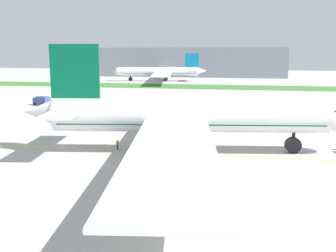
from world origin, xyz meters
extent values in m
plane|color=#ADAAA5|center=(0.00, 0.00, 0.00)|extent=(600.00, 600.00, 0.00)
cube|color=yellow|center=(0.00, 0.44, 0.00)|extent=(280.00, 0.36, 0.01)
cube|color=#38722D|center=(0.00, 123.65, 0.05)|extent=(320.00, 24.00, 0.10)
cylinder|color=white|center=(-1.17, 1.83, 5.89)|extent=(43.04, 11.83, 5.24)
cube|color=#055938|center=(-1.17, 1.83, 4.97)|extent=(41.28, 11.15, 0.63)
cone|color=white|center=(-24.61, -1.86, 6.28)|extent=(6.38, 5.29, 4.45)
cube|color=#055938|center=(-18.90, -0.96, 12.70)|extent=(7.68, 1.71, 8.38)
cube|color=white|center=(-20.56, 4.08, 6.68)|extent=(5.95, 9.01, 0.37)
cube|color=white|center=(-18.93, -6.27, 6.68)|extent=(5.95, 9.01, 0.37)
cube|color=white|center=(-6.68, 23.09, 5.24)|extent=(15.28, 39.46, 0.42)
cube|color=white|center=(0.12, -20.08, 5.24)|extent=(15.28, 39.46, 0.42)
cylinder|color=#B7BABF|center=(-4.07, 14.74, 3.65)|extent=(5.36, 3.62, 2.88)
cylinder|color=black|center=(-1.61, 15.12, 3.65)|extent=(0.90, 3.05, 3.02)
cylinder|color=#B7BABF|center=(0.04, -11.33, 3.65)|extent=(5.36, 3.62, 2.88)
cylinder|color=black|center=(2.49, -10.95, 3.65)|extent=(0.90, 3.05, 3.02)
cylinder|color=black|center=(14.87, 4.36, 2.26)|extent=(0.55, 0.55, 2.03)
cylinder|color=black|center=(14.87, 4.36, 1.24)|extent=(2.63, 1.49, 2.49)
cylinder|color=black|center=(-4.98, 4.02, 2.26)|extent=(0.55, 0.55, 2.03)
cylinder|color=black|center=(-4.98, 4.02, 1.24)|extent=(2.63, 1.49, 2.49)
cylinder|color=black|center=(-4.12, -1.41, 2.26)|extent=(0.55, 0.55, 2.03)
cylinder|color=black|center=(-4.12, -1.41, 1.24)|extent=(2.63, 1.49, 2.49)
cube|color=black|center=(20.58, 5.26, 6.54)|extent=(2.42, 4.16, 0.94)
sphere|color=black|center=(-17.62, 1.84, 6.36)|extent=(0.37, 0.37, 0.37)
sphere|color=black|center=(-14.94, 2.26, 6.36)|extent=(0.37, 0.37, 0.37)
sphere|color=black|center=(-12.27, 2.68, 6.36)|extent=(0.37, 0.37, 0.37)
sphere|color=black|center=(-9.59, 3.10, 6.36)|extent=(0.37, 0.37, 0.37)
sphere|color=black|center=(-6.92, 3.53, 6.36)|extent=(0.37, 0.37, 0.37)
sphere|color=black|center=(-4.25, 3.95, 6.36)|extent=(0.37, 0.37, 0.37)
sphere|color=black|center=(-1.57, 4.37, 6.36)|extent=(0.37, 0.37, 0.37)
sphere|color=black|center=(1.10, 4.79, 6.36)|extent=(0.37, 0.37, 0.37)
sphere|color=black|center=(3.78, 5.21, 6.36)|extent=(0.37, 0.37, 0.37)
sphere|color=black|center=(6.45, 5.63, 6.36)|extent=(0.37, 0.37, 0.37)
sphere|color=black|center=(9.12, 6.05, 6.36)|extent=(0.37, 0.37, 0.37)
sphere|color=black|center=(11.80, 6.47, 6.36)|extent=(0.37, 0.37, 0.37)
sphere|color=black|center=(14.47, 6.90, 6.36)|extent=(0.37, 0.37, 0.37)
cylinder|color=black|center=(-12.91, 1.35, 0.40)|extent=(0.12, 0.12, 0.79)
cylinder|color=orange|center=(-12.83, 1.46, 1.04)|extent=(0.09, 0.09, 0.50)
cylinder|color=black|center=(-13.01, 1.20, 0.40)|extent=(0.12, 0.12, 0.79)
cylinder|color=orange|center=(-13.09, 1.08, 1.04)|extent=(0.09, 0.09, 0.50)
cube|color=orange|center=(-12.96, 1.27, 1.07)|extent=(0.42, 0.47, 0.56)
sphere|color=tan|center=(-12.96, 1.27, 1.47)|extent=(0.21, 0.21, 0.21)
cube|color=#33478C|center=(-51.70, 49.57, 1.55)|extent=(4.72, 3.61, 2.21)
cube|color=#33478C|center=(-54.18, 50.59, 1.33)|extent=(2.31, 2.56, 1.77)
cube|color=#263347|center=(-54.89, 50.87, 1.69)|extent=(0.77, 1.72, 0.78)
cylinder|color=black|center=(-54.60, 49.58, 0.45)|extent=(0.95, 0.62, 0.90)
cylinder|color=black|center=(-53.77, 51.59, 0.45)|extent=(0.95, 0.62, 0.90)
cylinder|color=black|center=(-51.14, 48.16, 0.45)|extent=(0.95, 0.62, 0.90)
cylinder|color=black|center=(-50.31, 50.18, 0.45)|extent=(0.95, 0.62, 0.90)
cylinder|color=white|center=(-39.84, 155.11, 5.14)|extent=(41.40, 11.38, 4.57)
cube|color=#0C6B9E|center=(-39.84, 155.11, 4.34)|extent=(39.71, 10.74, 0.55)
sphere|color=white|center=(-61.39, 151.46, 5.14)|extent=(4.34, 4.34, 4.34)
cone|color=white|center=(-17.49, 158.89, 5.48)|extent=(5.60, 4.66, 3.88)
cube|color=#0C6B9E|center=(-22.77, 158.00, 11.07)|extent=(7.39, 1.69, 7.31)
cube|color=white|center=(-21.19, 153.63, 5.82)|extent=(5.69, 7.96, 0.32)
cube|color=white|center=(-22.72, 162.64, 5.82)|extent=(5.69, 7.96, 0.32)
cube|color=white|center=(-34.33, 134.91, 4.57)|extent=(15.13, 38.09, 0.37)
cube|color=white|center=(-41.28, 175.99, 4.57)|extent=(15.13, 38.09, 0.37)
cylinder|color=#B7BABF|center=(-36.94, 142.94, 3.18)|extent=(4.70, 3.20, 2.51)
cylinder|color=black|center=(-39.08, 142.57, 3.18)|extent=(0.81, 2.66, 2.64)
cylinder|color=#B7BABF|center=(-41.11, 167.55, 3.18)|extent=(4.70, 3.20, 2.51)
cylinder|color=black|center=(-43.25, 167.19, 3.18)|extent=(0.81, 2.66, 2.64)
cylinder|color=black|center=(-55.28, 152.49, 1.97)|extent=(0.48, 0.48, 1.77)
cylinder|color=black|center=(-55.28, 152.49, 1.08)|extent=(2.30, 1.32, 2.17)
cylinder|color=black|center=(-36.19, 153.29, 1.97)|extent=(0.48, 0.48, 1.77)
cylinder|color=black|center=(-36.19, 153.29, 1.08)|extent=(2.30, 1.32, 2.17)
cylinder|color=black|center=(-36.99, 158.02, 1.97)|extent=(0.48, 0.48, 1.77)
cylinder|color=black|center=(-36.99, 158.02, 1.08)|extent=(2.30, 1.32, 2.17)
cube|color=gray|center=(-31.15, 198.50, 9.00)|extent=(121.68, 20.00, 18.00)
camera|label=1|loc=(7.85, -61.11, 15.75)|focal=43.87mm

